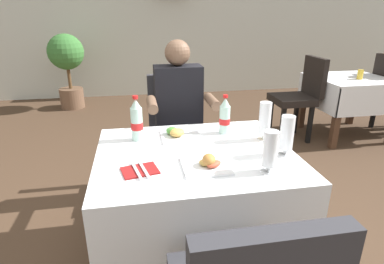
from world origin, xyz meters
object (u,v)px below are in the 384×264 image
Objects in this scene: cola_bottle_primary at (137,121)px; background_table_tumbler at (360,74)px; plate_far_diner at (178,134)px; beer_glass_right at (265,121)px; background_chair_left at (300,94)px; beer_glass_middle at (270,150)px; napkin_cutlery_set at (140,170)px; background_dining_table at (348,93)px; cola_bottle_secondary at (225,117)px; chair_far_diner_seat at (176,128)px; main_dining_table at (195,179)px; potted_plant_corner at (67,62)px; seated_diner_far at (179,114)px; beer_glass_left at (287,135)px; plate_near_camera at (207,164)px.

background_table_tumbler is (2.55, 1.41, -0.06)m from cola_bottle_primary.
plate_far_diner is 1.03× the size of beer_glass_right.
background_table_tumbler is at bearing -9.20° from background_chair_left.
plate_far_diner is 0.88× the size of cola_bottle_primary.
beer_glass_middle is 0.63m from napkin_cutlery_set.
beer_glass_right is 0.27× the size of background_dining_table.
cola_bottle_secondary is 0.26× the size of background_chair_left.
cola_bottle_secondary is at bearing -131.79° from background_chair_left.
chair_far_diner_seat is 1.21m from beer_glass_middle.
potted_plant_corner reaches higher than main_dining_table.
beer_glass_right is 0.93× the size of cola_bottle_secondary.
napkin_cutlery_set is 3.18m from background_dining_table.
background_dining_table is at bearing 24.84° from seated_diner_far.
background_table_tumbler is (2.30, 1.41, 0.03)m from plate_far_diner.
plate_far_diner is at bearing -146.30° from background_dining_table.
cola_bottle_primary reaches higher than plate_far_diner.
main_dining_table is 0.56m from beer_glass_left.
beer_glass_right is at bearing -15.06° from plate_far_diner.
background_chair_left is (1.56, 1.02, -0.16)m from seated_diner_far.
background_table_tumbler is (2.00, 1.39, -0.05)m from cola_bottle_secondary.
cola_bottle_secondary reaches higher than background_dining_table.
beer_glass_left reaches higher than main_dining_table.
seated_diner_far is 5.41× the size of beer_glass_right.
beer_glass_middle reaches higher than plate_far_diner.
napkin_cutlery_set is at bearing -141.63° from cola_bottle_secondary.
main_dining_table is 4.62× the size of beer_glass_right.
main_dining_table is at bearing 136.07° from beer_glass_middle.
potted_plant_corner is (-3.53, 1.87, 0.19)m from background_dining_table.
background_chair_left is (1.34, 1.50, -0.28)m from cola_bottle_secondary.
plate_near_camera is at bearing 160.28° from beer_glass_middle.
beer_glass_right is at bearing -63.43° from potted_plant_corner.
cola_bottle_secondary is 2.27× the size of background_table_tumbler.
background_dining_table is at bearing 104.12° from background_table_tumbler.
cola_bottle_primary is at bearing -73.32° from potted_plant_corner.
plate_far_diner is 0.48m from napkin_cutlery_set.
cola_bottle_primary is 0.32× the size of background_dining_table.
potted_plant_corner is at bearing 112.53° from beer_glass_middle.
beer_glass_middle reaches higher than plate_near_camera.
plate_far_diner is 0.65m from beer_glass_middle.
plate_far_diner reaches higher than main_dining_table.
plate_near_camera is at bearing -70.56° from potted_plant_corner.
beer_glass_right reaches higher than plate_far_diner.
napkin_cutlery_set is at bearing 169.17° from beer_glass_middle.
beer_glass_middle reaches higher than main_dining_table.
main_dining_table is 0.27m from plate_near_camera.
plate_near_camera is at bearing -144.46° from beer_glass_right.
beer_glass_middle is at bearing -109.00° from beer_glass_right.
potted_plant_corner is at bearing 110.04° from main_dining_table.
potted_plant_corner is (-1.79, 3.75, -0.11)m from beer_glass_left.
main_dining_table and background_dining_table have the same top height.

